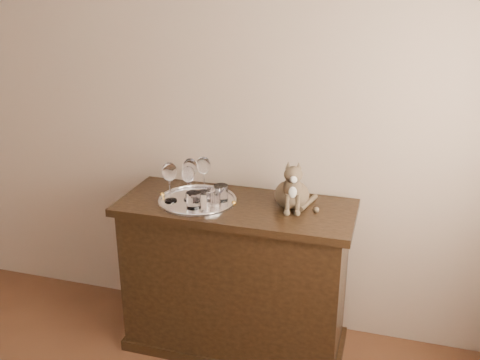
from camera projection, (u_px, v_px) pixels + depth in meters
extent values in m
cube|color=#C0A690|center=(149.00, 88.00, 2.97)|extent=(4.00, 0.10, 2.70)
cylinder|color=silver|center=(197.00, 201.00, 2.73)|extent=(0.40, 0.40, 0.01)
cylinder|color=silver|center=(213.00, 198.00, 2.66)|extent=(0.07, 0.07, 0.08)
cylinder|color=silver|center=(194.00, 200.00, 2.63)|extent=(0.07, 0.07, 0.08)
cylinder|color=silver|center=(221.00, 193.00, 2.71)|extent=(0.07, 0.07, 0.08)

